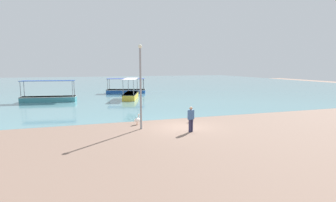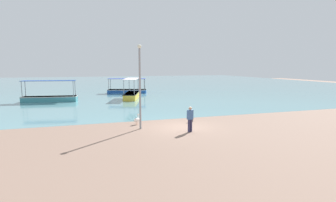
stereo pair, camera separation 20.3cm
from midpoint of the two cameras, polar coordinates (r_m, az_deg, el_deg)
name	(u,v)px [view 1 (the left image)]	position (r m, az deg, el deg)	size (l,w,h in m)	color
ground	(183,127)	(18.81, 2.89, -5.73)	(120.00, 120.00, 0.00)	#7D6253
harbor_water	(112,84)	(65.57, -12.17, 3.70)	(110.00, 90.00, 0.00)	slate
fishing_boat_outer	(131,94)	(35.24, -8.26, 1.41)	(3.10, 5.84, 2.67)	yellow
fishing_boat_near_right	(49,98)	(35.01, -24.69, 0.68)	(6.50, 2.34, 2.59)	teal
fishing_boat_near_left	(126,90)	(42.73, -9.25, 2.36)	(6.42, 3.42, 2.33)	#2359B4
pelican	(137,120)	(19.70, -7.00, -4.04)	(0.70, 0.59, 0.80)	#E0997A
lamp_post	(141,82)	(17.95, -6.32, 4.10)	(0.28, 0.28, 5.78)	gray
mooring_bollard	(192,117)	(20.68, 4.97, -3.42)	(0.22, 0.22, 0.72)	#47474C
fisherman_standing	(191,118)	(17.38, 4.67, -3.80)	(0.45, 0.34, 1.69)	#2F2C4C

